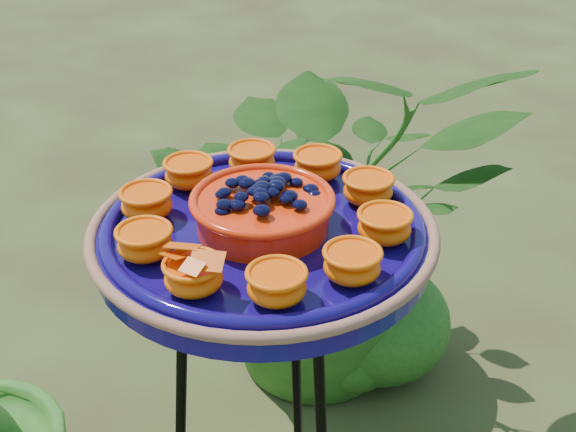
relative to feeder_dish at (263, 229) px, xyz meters
name	(u,v)px	position (x,y,z in m)	size (l,w,h in m)	color
feeder_dish	(263,229)	(0.00, 0.00, 0.00)	(0.64, 0.64, 0.11)	#100756
shrub_back_left	(333,207)	(-0.51, 0.76, -0.49)	(0.93, 0.80, 1.03)	#224E14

